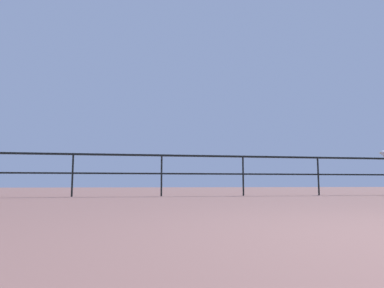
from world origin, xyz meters
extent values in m
cube|color=black|center=(0.00, 7.35, 1.02)|extent=(19.17, 0.05, 0.05)
cube|color=black|center=(0.00, 7.35, 0.56)|extent=(19.17, 0.04, 0.04)
cylinder|color=black|center=(-3.20, 7.35, 0.51)|extent=(0.04, 0.04, 1.02)
cylinder|color=black|center=(-1.07, 7.35, 0.51)|extent=(0.04, 0.04, 1.02)
cylinder|color=black|center=(1.07, 7.35, 0.51)|extent=(0.04, 0.04, 1.02)
cylinder|color=black|center=(3.20, 7.35, 0.51)|extent=(0.04, 0.04, 1.02)
sphere|color=silver|center=(5.27, 7.40, 1.19)|extent=(0.12, 0.12, 0.12)
cone|color=gold|center=(5.20, 7.44, 1.19)|extent=(0.07, 0.07, 0.05)
camera|label=1|loc=(-1.83, -1.29, 0.30)|focal=32.24mm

